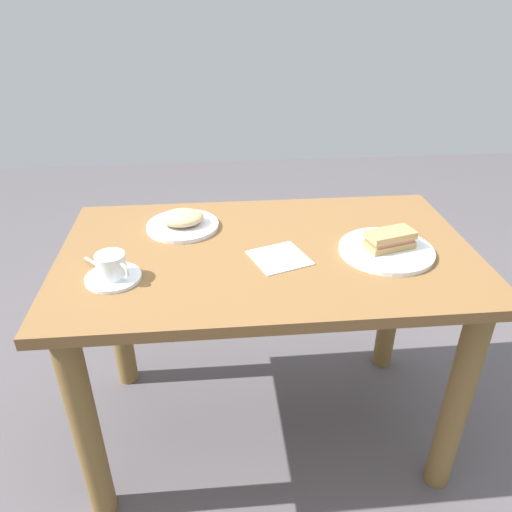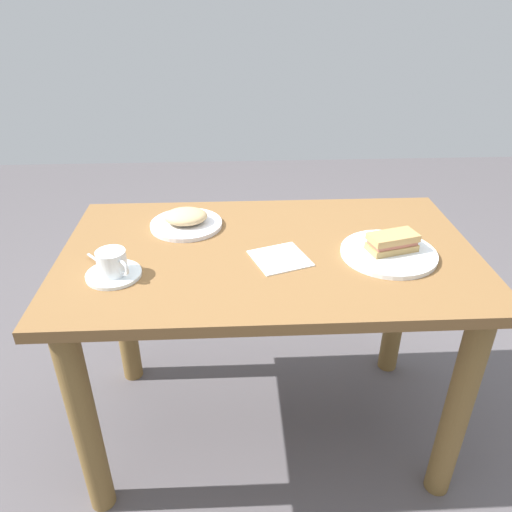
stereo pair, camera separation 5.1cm
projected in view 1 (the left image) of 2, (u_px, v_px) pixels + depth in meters
name	position (u px, v px, depth m)	size (l,w,h in m)	color
ground_plane	(265.00, 423.00, 1.84)	(6.00, 6.00, 0.00)	#534F52
dining_table	(267.00, 291.00, 1.55)	(1.24, 0.73, 0.75)	brown
sandwich_plate	(386.00, 250.00, 1.45)	(0.28, 0.28, 0.01)	white
sandwich_front	(390.00, 239.00, 1.44)	(0.16, 0.11, 0.05)	tan
coffee_saucer	(113.00, 278.00, 1.32)	(0.15, 0.15, 0.01)	white
coffee_cup	(112.00, 265.00, 1.30)	(0.10, 0.09, 0.07)	white
spoon	(98.00, 265.00, 1.36)	(0.07, 0.08, 0.01)	silver
side_plate	(183.00, 226.00, 1.59)	(0.23, 0.23, 0.01)	white
side_food_pile	(182.00, 218.00, 1.58)	(0.14, 0.12, 0.04)	tan
napkin	(279.00, 258.00, 1.42)	(0.15, 0.15, 0.00)	white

